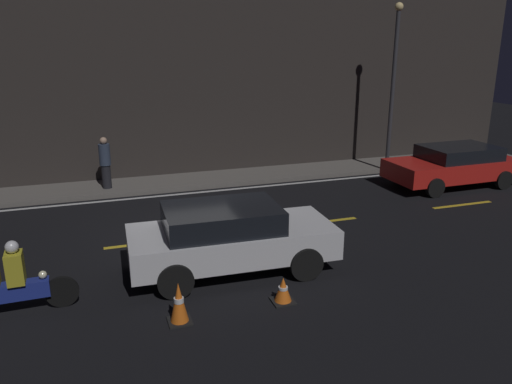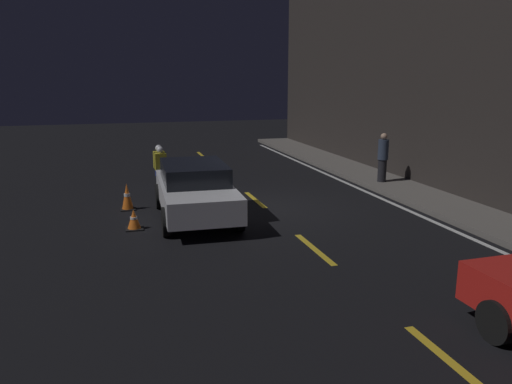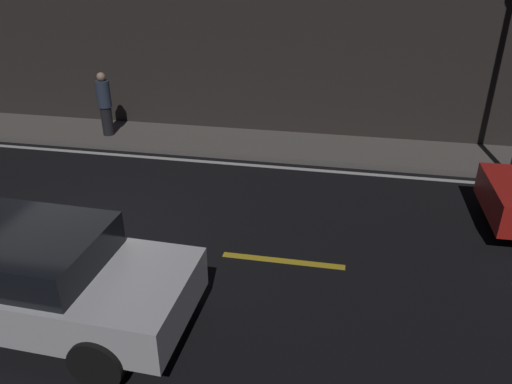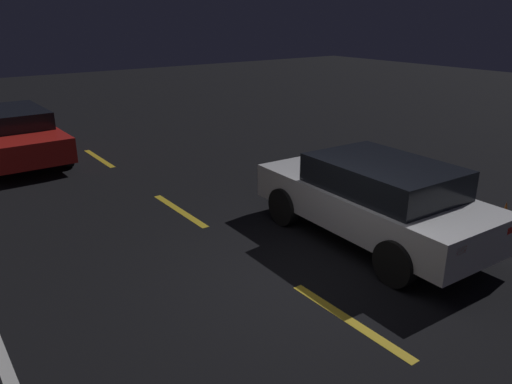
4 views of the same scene
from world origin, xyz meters
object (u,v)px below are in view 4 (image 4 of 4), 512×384
Objects in this scene: traffic_cone_near at (503,223)px; traffic_cone_mid at (405,198)px; sedan_white at (374,197)px; taxi_red at (13,134)px.

traffic_cone_near reaches higher than traffic_cone_mid.
sedan_white is at bearing 109.54° from traffic_cone_mid.
sedan_white reaches higher than traffic_cone_near.
sedan_white reaches higher than taxi_red.
traffic_cone_mid is at bearing 2.39° from traffic_cone_near.
traffic_cone_mid is at bearing -68.45° from sedan_white.
traffic_cone_near is at bearing -177.61° from traffic_cone_mid.
traffic_cone_mid is (0.56, -1.57, -0.53)m from sedan_white.
taxi_red is 8.87× the size of traffic_cone_mid.
taxi_red is at bearing 28.61° from traffic_cone_near.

